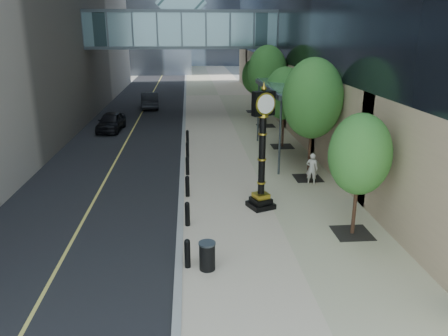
{
  "coord_description": "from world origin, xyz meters",
  "views": [
    {
      "loc": [
        -2.52,
        -11.76,
        7.55
      ],
      "look_at": [
        -1.2,
        4.81,
        2.24
      ],
      "focal_mm": 35.0,
      "sensor_mm": 36.0,
      "label": 1
    }
  ],
  "objects_px": {
    "pedestrian": "(312,169)",
    "car_near": "(111,122)",
    "street_clock": "(262,157)",
    "car_far": "(150,100)",
    "trash_bin": "(207,257)"
  },
  "relations": [
    {
      "from": "street_clock",
      "to": "car_far",
      "type": "bearing_deg",
      "value": 82.86
    },
    {
      "from": "car_near",
      "to": "pedestrian",
      "type": "bearing_deg",
      "value": -43.37
    },
    {
      "from": "trash_bin",
      "to": "pedestrian",
      "type": "distance_m",
      "value": 9.61
    },
    {
      "from": "car_near",
      "to": "car_far",
      "type": "distance_m",
      "value": 10.37
    },
    {
      "from": "car_near",
      "to": "street_clock",
      "type": "bearing_deg",
      "value": -56.3
    },
    {
      "from": "street_clock",
      "to": "car_near",
      "type": "bearing_deg",
      "value": 97.46
    },
    {
      "from": "street_clock",
      "to": "car_near",
      "type": "relative_size",
      "value": 1.27
    },
    {
      "from": "street_clock",
      "to": "car_near",
      "type": "distance_m",
      "value": 18.56
    },
    {
      "from": "street_clock",
      "to": "pedestrian",
      "type": "bearing_deg",
      "value": 20.99
    },
    {
      "from": "street_clock",
      "to": "pedestrian",
      "type": "distance_m",
      "value": 4.4
    },
    {
      "from": "trash_bin",
      "to": "pedestrian",
      "type": "relative_size",
      "value": 0.56
    },
    {
      "from": "pedestrian",
      "to": "car_near",
      "type": "relative_size",
      "value": 0.39
    },
    {
      "from": "street_clock",
      "to": "car_near",
      "type": "xyz_separation_m",
      "value": [
        -9.08,
        16.1,
        -1.63
      ]
    },
    {
      "from": "trash_bin",
      "to": "car_far",
      "type": "height_order",
      "value": "car_far"
    },
    {
      "from": "trash_bin",
      "to": "pedestrian",
      "type": "bearing_deg",
      "value": 54.41
    }
  ]
}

